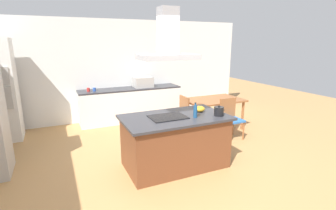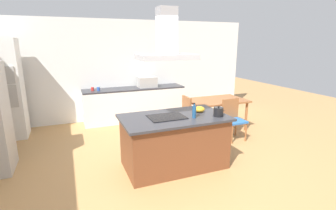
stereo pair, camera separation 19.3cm
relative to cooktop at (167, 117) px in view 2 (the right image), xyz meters
name	(u,v)px [view 2 (the right image)]	position (x,y,z in m)	size (l,w,h in m)	color
ground	(148,136)	(0.13, 1.50, -0.91)	(16.00, 16.00, 0.00)	tan
wall_back	(128,70)	(0.13, 3.25, 0.44)	(7.20, 0.10, 2.70)	white
kitchen_island	(174,141)	(0.13, 0.00, -0.45)	(1.78, 1.04, 0.90)	brown
cooktop	(167,117)	(0.00, 0.00, 0.00)	(0.60, 0.44, 0.01)	black
tea_kettle	(218,112)	(0.83, -0.26, 0.07)	(0.22, 0.17, 0.18)	black
olive_oil_bottle	(194,112)	(0.41, -0.20, 0.10)	(0.06, 0.06, 0.25)	navy
mixing_bowl	(200,109)	(0.66, 0.08, 0.05)	(0.19, 0.19, 0.10)	gold
back_counter	(135,104)	(0.20, 2.88, -0.46)	(2.73, 0.62, 0.90)	white
countertop_microwave	(147,82)	(0.56, 2.88, 0.13)	(0.50, 0.38, 0.28)	#B2AFAA
coffee_mug_red	(92,89)	(-0.90, 2.87, 0.04)	(0.08, 0.08, 0.09)	red
coffee_mug_blue	(98,89)	(-0.76, 2.84, 0.04)	(0.08, 0.08, 0.09)	#2D56B2
wall_oven_stack	(5,90)	(-2.77, 2.65, 0.20)	(0.70, 0.66, 2.20)	white
dining_table	(216,103)	(1.85, 1.37, -0.24)	(1.40, 0.90, 0.75)	#995B33
chair_at_left_end	(182,113)	(0.94, 1.37, -0.40)	(0.42, 0.42, 0.89)	#2D6BB7
chair_facing_island	(233,116)	(1.85, 0.70, -0.40)	(0.42, 0.42, 0.89)	#2D6BB7
range_hood	(167,43)	(0.00, 0.00, 1.20)	(0.90, 0.55, 0.78)	#ADADB2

